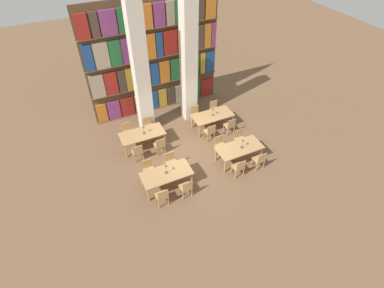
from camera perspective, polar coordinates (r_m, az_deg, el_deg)
name	(u,v)px	position (r m, az deg, el deg)	size (l,w,h in m)	color
ground_plane	(191,153)	(13.13, -0.24, -1.80)	(40.00, 40.00, 0.00)	brown
bookshelf_bank	(155,60)	(14.68, -7.14, 15.61)	(6.47, 0.35, 5.50)	brown
pillar_left	(140,71)	(13.05, -9.81, 13.53)	(0.62, 0.62, 6.00)	silver
pillar_center	(189,61)	(13.72, -0.64, 15.59)	(0.62, 0.62, 6.00)	silver
reading_table_0	(166,175)	(11.41, -4.89, -5.83)	(1.93, 0.93, 0.73)	tan
chair_0	(162,196)	(10.99, -5.69, -9.86)	(0.42, 0.40, 0.87)	tan
chair_1	(149,169)	(11.95, -8.27, -4.71)	(0.42, 0.40, 0.87)	tan
chair_2	(186,187)	(11.20, -1.11, -8.27)	(0.42, 0.40, 0.87)	tan
chair_3	(171,162)	(12.14, -4.05, -3.36)	(0.42, 0.40, 0.87)	tan
desk_lamp_0	(166,167)	(11.17, -4.99, -4.48)	(0.14, 0.14, 0.42)	brown
reading_table_1	(239,149)	(12.54, 9.01, -0.90)	(1.93, 0.93, 0.73)	tan
chair_4	(239,167)	(12.04, 8.93, -4.38)	(0.42, 0.40, 0.87)	tan
chair_5	(220,144)	(12.92, 5.42, -0.09)	(0.42, 0.40, 0.87)	tan
chair_6	(260,160)	(12.50, 12.76, -2.92)	(0.42, 0.40, 0.87)	tan
chair_7	(240,138)	(13.35, 9.12, 1.13)	(0.42, 0.40, 0.87)	tan
desk_lamp_1	(243,142)	(12.31, 9.62, 0.34)	(0.14, 0.14, 0.43)	brown
reading_table_2	(142,135)	(13.24, -9.45, 1.73)	(1.93, 0.93, 0.73)	tan
chair_8	(138,152)	(12.73, -10.31, -1.46)	(0.42, 0.40, 0.87)	tan
chair_9	(128,131)	(13.86, -12.18, 2.38)	(0.42, 0.40, 0.87)	tan
chair_10	(160,145)	(12.91, -6.16, -0.19)	(0.42, 0.40, 0.87)	tan
chair_11	(148,126)	(14.02, -8.32, 3.50)	(0.42, 0.40, 0.87)	tan
desk_lamp_2	(143,129)	(13.03, -9.23, 2.93)	(0.14, 0.14, 0.39)	brown
reading_table_3	(213,116)	(14.16, 3.94, 5.28)	(1.93, 0.93, 0.73)	tan
chair_12	(210,132)	(13.56, 3.45, 2.38)	(0.42, 0.40, 0.87)	tan
chair_13	(196,114)	(14.60, 0.69, 5.75)	(0.42, 0.40, 0.87)	tan
chair_14	(230,125)	(13.99, 7.24, 3.53)	(0.42, 0.40, 0.87)	tan
chair_15	(214,109)	(15.01, 4.30, 6.74)	(0.42, 0.40, 0.87)	tan
desk_lamp_3	(213,111)	(13.95, 4.02, 6.35)	(0.14, 0.14, 0.39)	brown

